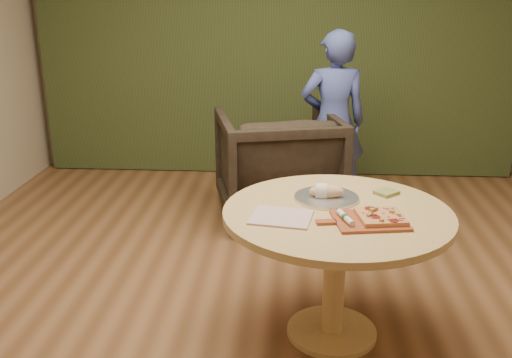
{
  "coord_description": "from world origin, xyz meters",
  "views": [
    {
      "loc": [
        0.16,
        -2.89,
        1.86
      ],
      "look_at": [
        -0.04,
        0.25,
        0.8
      ],
      "focal_mm": 40.0,
      "sensor_mm": 36.0,
      "label": 1
    }
  ],
  "objects_px": {
    "armchair": "(278,159)",
    "serving_tray": "(326,198)",
    "pedestal_table": "(336,235)",
    "bread_roll": "(325,191)",
    "cutlery_roll": "(345,217)",
    "person_standing": "(333,122)",
    "pizza_paddle": "(368,221)",
    "flatbread_pizza": "(381,216)"
  },
  "relations": [
    {
      "from": "armchair",
      "to": "flatbread_pizza",
      "type": "bearing_deg",
      "value": 92.75
    },
    {
      "from": "serving_tray",
      "to": "bread_roll",
      "type": "bearing_deg",
      "value": -180.0
    },
    {
      "from": "pizza_paddle",
      "to": "flatbread_pizza",
      "type": "xyz_separation_m",
      "value": [
        0.06,
        0.01,
        0.02
      ]
    },
    {
      "from": "cutlery_roll",
      "to": "armchair",
      "type": "xyz_separation_m",
      "value": [
        -0.39,
        1.94,
        -0.29
      ]
    },
    {
      "from": "bread_roll",
      "to": "person_standing",
      "type": "relative_size",
      "value": 0.13
    },
    {
      "from": "serving_tray",
      "to": "bread_roll",
      "type": "distance_m",
      "value": 0.04
    },
    {
      "from": "flatbread_pizza",
      "to": "person_standing",
      "type": "bearing_deg",
      "value": 92.84
    },
    {
      "from": "pizza_paddle",
      "to": "pedestal_table",
      "type": "bearing_deg",
      "value": 123.79
    },
    {
      "from": "pedestal_table",
      "to": "cutlery_roll",
      "type": "relative_size",
      "value": 6.17
    },
    {
      "from": "pizza_paddle",
      "to": "person_standing",
      "type": "distance_m",
      "value": 2.11
    },
    {
      "from": "cutlery_roll",
      "to": "person_standing",
      "type": "height_order",
      "value": "person_standing"
    },
    {
      "from": "pedestal_table",
      "to": "flatbread_pizza",
      "type": "xyz_separation_m",
      "value": [
        0.2,
        -0.14,
        0.17
      ]
    },
    {
      "from": "pedestal_table",
      "to": "bread_roll",
      "type": "distance_m",
      "value": 0.26
    },
    {
      "from": "pizza_paddle",
      "to": "person_standing",
      "type": "bearing_deg",
      "value": 82.12
    },
    {
      "from": "pizza_paddle",
      "to": "bread_roll",
      "type": "relative_size",
      "value": 2.41
    },
    {
      "from": "pizza_paddle",
      "to": "person_standing",
      "type": "height_order",
      "value": "person_standing"
    },
    {
      "from": "pedestal_table",
      "to": "pizza_paddle",
      "type": "relative_size",
      "value": 2.59
    },
    {
      "from": "pedestal_table",
      "to": "armchair",
      "type": "relative_size",
      "value": 1.22
    },
    {
      "from": "flatbread_pizza",
      "to": "armchair",
      "type": "relative_size",
      "value": 0.25
    },
    {
      "from": "flatbread_pizza",
      "to": "cutlery_roll",
      "type": "distance_m",
      "value": 0.18
    },
    {
      "from": "pedestal_table",
      "to": "bread_roll",
      "type": "height_order",
      "value": "bread_roll"
    },
    {
      "from": "serving_tray",
      "to": "bread_roll",
      "type": "xyz_separation_m",
      "value": [
        -0.01,
        -0.0,
        0.04
      ]
    },
    {
      "from": "flatbread_pizza",
      "to": "person_standing",
      "type": "relative_size",
      "value": 0.16
    },
    {
      "from": "bread_roll",
      "to": "pedestal_table",
      "type": "bearing_deg",
      "value": -70.57
    },
    {
      "from": "bread_roll",
      "to": "person_standing",
      "type": "height_order",
      "value": "person_standing"
    },
    {
      "from": "pedestal_table",
      "to": "pizza_paddle",
      "type": "distance_m",
      "value": 0.25
    },
    {
      "from": "flatbread_pizza",
      "to": "pizza_paddle",
      "type": "bearing_deg",
      "value": -169.35
    },
    {
      "from": "bread_roll",
      "to": "person_standing",
      "type": "distance_m",
      "value": 1.8
    },
    {
      "from": "bread_roll",
      "to": "armchair",
      "type": "xyz_separation_m",
      "value": [
        -0.3,
        1.61,
        -0.3
      ]
    },
    {
      "from": "armchair",
      "to": "pedestal_table",
      "type": "bearing_deg",
      "value": 87.83
    },
    {
      "from": "pedestal_table",
      "to": "armchair",
      "type": "xyz_separation_m",
      "value": [
        -0.36,
        1.77,
        -0.12
      ]
    },
    {
      "from": "pedestal_table",
      "to": "person_standing",
      "type": "relative_size",
      "value": 0.78
    },
    {
      "from": "person_standing",
      "to": "pizza_paddle",
      "type": "bearing_deg",
      "value": 83.01
    },
    {
      "from": "armchair",
      "to": "serving_tray",
      "type": "bearing_deg",
      "value": 87.28
    },
    {
      "from": "armchair",
      "to": "bread_roll",
      "type": "bearing_deg",
      "value": 86.97
    },
    {
      "from": "pizza_paddle",
      "to": "flatbread_pizza",
      "type": "relative_size",
      "value": 1.85
    },
    {
      "from": "cutlery_roll",
      "to": "armchair",
      "type": "height_order",
      "value": "armchair"
    },
    {
      "from": "pedestal_table",
      "to": "cutlery_roll",
      "type": "bearing_deg",
      "value": -81.32
    },
    {
      "from": "pizza_paddle",
      "to": "cutlery_roll",
      "type": "height_order",
      "value": "cutlery_roll"
    },
    {
      "from": "serving_tray",
      "to": "person_standing",
      "type": "distance_m",
      "value": 1.8
    },
    {
      "from": "serving_tray",
      "to": "armchair",
      "type": "bearing_deg",
      "value": 100.93
    },
    {
      "from": "pedestal_table",
      "to": "serving_tray",
      "type": "bearing_deg",
      "value": 106.68
    }
  ]
}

